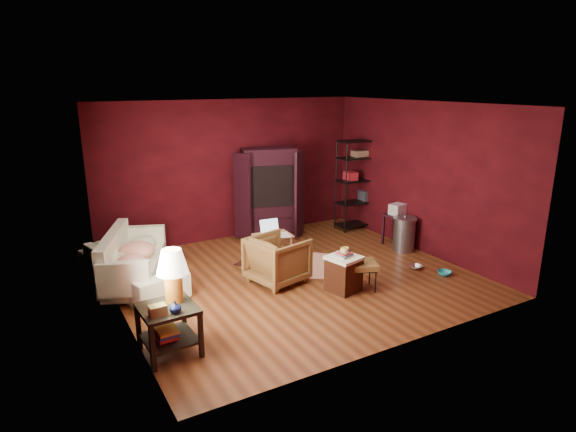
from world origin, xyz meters
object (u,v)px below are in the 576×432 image
laptop_desk (272,238)px  wire_shelving (359,181)px  hamper (344,273)px  armchair (277,257)px  tv_armoire (269,191)px  side_table (170,292)px  sofa (131,261)px

laptop_desk → wire_shelving: (2.65, 0.99, 0.58)m
hamper → laptop_desk: (-0.42, 1.55, 0.19)m
armchair → laptop_desk: bearing=-35.9°
hamper → wire_shelving: 3.46m
armchair → tv_armoire: 2.46m
side_table → laptop_desk: 3.05m
sofa → armchair: armchair is taller
armchair → tv_armoire: size_ratio=0.45×
armchair → side_table: bearing=105.7°
side_table → tv_armoire: (3.05, 3.35, 0.21)m
armchair → hamper: (0.72, -0.80, -0.13)m
laptop_desk → hamper: bearing=-70.6°
laptop_desk → armchair: bearing=-108.0°
hamper → wire_shelving: size_ratio=0.33×
laptop_desk → wire_shelving: size_ratio=0.40×
armchair → wire_shelving: bearing=-73.3°
armchair → wire_shelving: (2.95, 1.73, 0.65)m
side_table → wire_shelving: wire_shelving is taller
sofa → armchair: 2.30m
sofa → tv_armoire: 3.33m
side_table → hamper: 2.84m
laptop_desk → tv_armoire: 1.67m
wire_shelving → armchair: bearing=-146.5°
side_table → wire_shelving: size_ratio=0.64×
hamper → tv_armoire: size_ratio=0.35×
hamper → wire_shelving: (2.23, 2.53, 0.77)m
armchair → side_table: size_ratio=0.67×
sofa → side_table: (0.02, -2.16, 0.34)m
armchair → side_table: 2.39m
sofa → laptop_desk: bearing=-111.2°
laptop_desk → sofa: bearing=178.1°
wire_shelving → laptop_desk: bearing=-156.5°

